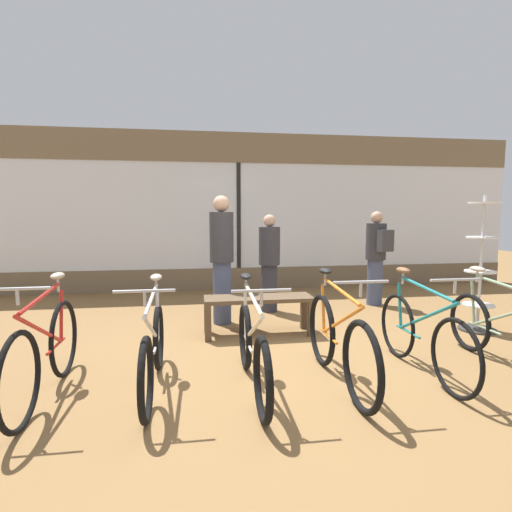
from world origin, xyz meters
TOP-DOWN VIEW (x-y plane):
  - ground_plane at (0.00, 0.00)m, footprint 24.00×24.00m
  - shop_back_wall at (0.00, 4.17)m, footprint 12.00×0.08m
  - bicycle_far_left at (-2.17, -0.51)m, footprint 0.46×1.75m
  - bicycle_left at (-1.27, -0.50)m, footprint 0.46×1.71m
  - bicycle_center_left at (-0.40, -0.62)m, footprint 0.46×1.74m
  - bicycle_center_right at (0.41, -0.62)m, footprint 0.46×1.77m
  - bicycle_right at (1.31, -0.51)m, footprint 0.46×1.70m
  - bicycle_far_right at (2.23, -0.49)m, footprint 0.46×1.75m
  - accessory_rack at (2.88, 0.73)m, footprint 0.48×0.48m
  - display_bench at (-0.09, 0.99)m, footprint 1.40×0.44m
  - customer_near_rack at (0.28, 2.20)m, footprint 0.46×0.46m
  - customer_by_window at (2.18, 2.37)m, footprint 0.41×0.53m
  - customer_mid_floor at (-0.52, 1.60)m, footprint 0.47×0.47m

SIDE VIEW (x-z plane):
  - ground_plane at x=0.00m, z-range 0.00..0.00m
  - bicycle_center_left at x=-0.40m, z-range -0.14..0.88m
  - bicycle_left at x=-1.27m, z-range -0.14..0.87m
  - bicycle_far_right at x=2.23m, z-range -0.13..0.88m
  - bicycle_right at x=1.31m, z-range -0.12..0.91m
  - bicycle_center_right at x=0.41m, z-range -0.12..0.93m
  - bicycle_far_left at x=-2.17m, z-range -0.12..0.93m
  - display_bench at x=-0.09m, z-range 0.16..0.66m
  - accessory_rack at x=2.88m, z-range -0.17..1.65m
  - customer_near_rack at x=0.28m, z-range 0.03..1.60m
  - customer_by_window at x=2.18m, z-range 0.06..1.67m
  - customer_mid_floor at x=-0.52m, z-range 0.06..1.89m
  - shop_back_wall at x=0.00m, z-range 0.04..3.24m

